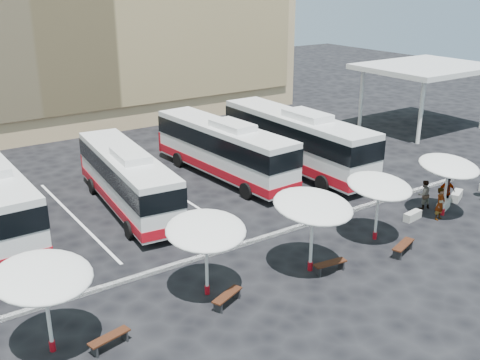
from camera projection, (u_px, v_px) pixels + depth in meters
ground at (259, 246)px, 26.26m from camera, size 120.00×120.00×0.00m
service_canopy at (426, 69)px, 45.10m from camera, size 10.00×8.00×5.20m
curb_divider at (252, 241)px, 26.62m from camera, size 34.00×0.25×0.15m
bay_lines at (177, 195)px, 32.45m from camera, size 24.15×12.00×0.01m
bus_1 at (127, 178)px, 29.95m from camera, size 3.40×11.11×3.47m
bus_2 at (223, 148)px, 34.77m from camera, size 3.21×11.79×3.70m
bus_3 at (296, 139)px, 36.08m from camera, size 3.05×12.66×4.01m
sunshade_0 at (43, 277)px, 17.99m from camera, size 4.13×4.15×3.34m
sunshade_1 at (206, 231)px, 21.40m from camera, size 3.94×3.96×3.26m
sunshade_2 at (313, 206)px, 23.12m from camera, size 3.95×3.99×3.51m
sunshade_3 at (379, 186)px, 26.08m from camera, size 3.27×3.30×3.19m
sunshade_4 at (449, 166)px, 28.76m from camera, size 3.22×3.26×3.20m
wood_bench_0 at (109, 339)px, 19.00m from camera, size 1.55×0.70×0.46m
wood_bench_1 at (227, 297)px, 21.48m from camera, size 1.56×0.95×0.47m
wood_bench_2 at (330, 265)px, 23.87m from camera, size 1.55×0.60×0.46m
wood_bench_3 at (403, 246)px, 25.44m from camera, size 1.67×0.91×0.49m
conc_bench_0 at (413, 216)px, 29.06m from camera, size 1.19×0.53×0.43m
conc_bench_1 at (443, 205)px, 30.32m from camera, size 1.32×0.83×0.47m
conc_bench_2 at (457, 196)px, 31.66m from camera, size 1.32×0.89×0.47m
passenger_0 at (440, 204)px, 28.90m from camera, size 0.68×0.50×1.73m
passenger_1 at (424, 194)px, 30.28m from camera, size 0.91×0.79×1.61m
passenger_2 at (446, 192)px, 30.52m from camera, size 1.08×0.79×1.71m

